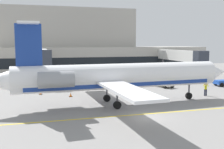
% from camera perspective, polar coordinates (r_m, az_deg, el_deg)
% --- Properties ---
extents(ground, '(120.00, 120.00, 0.11)m').
position_cam_1_polar(ground, '(27.46, 7.36, -9.27)').
color(ground, gray).
extents(terminal_building, '(63.12, 12.92, 16.72)m').
position_cam_1_polar(terminal_building, '(72.13, -6.48, 5.92)').
color(terminal_building, '#B7B2A8').
rests_on(terminal_building, ground).
extents(jet_bridge_west, '(2.40, 18.77, 6.37)m').
position_cam_1_polar(jet_bridge_west, '(54.23, -14.51, 3.91)').
color(jet_bridge_west, silver).
rests_on(jet_bridge_west, ground).
extents(jet_bridge_east, '(2.40, 19.19, 5.97)m').
position_cam_1_polar(jet_bridge_east, '(62.39, 14.52, 3.90)').
color(jet_bridge_east, silver).
rests_on(jet_bridge_east, ground).
extents(regional_jet, '(31.68, 24.48, 9.69)m').
position_cam_1_polar(regional_jet, '(32.09, 1.10, -0.43)').
color(regional_jet, white).
rests_on(regional_jet, ground).
extents(baggage_tug, '(2.70, 3.75, 2.01)m').
position_cam_1_polar(baggage_tug, '(46.39, 10.79, -1.50)').
color(baggage_tug, silver).
rests_on(baggage_tug, ground).
extents(belt_loader, '(3.35, 3.86, 1.94)m').
position_cam_1_polar(belt_loader, '(54.77, -15.84, -0.41)').
color(belt_loader, '#E5B20C').
rests_on(belt_loader, ground).
extents(marshaller, '(0.79, 0.44, 1.95)m').
position_cam_1_polar(marshaller, '(40.22, 19.49, -2.95)').
color(marshaller, '#191E33').
rests_on(marshaller, ground).
extents(safety_cone_alpha, '(0.47, 0.47, 0.55)m').
position_cam_1_polar(safety_cone_alpha, '(34.85, 10.57, -5.37)').
color(safety_cone_alpha, orange).
rests_on(safety_cone_alpha, ground).
extents(safety_cone_bravo, '(0.47, 0.47, 0.55)m').
position_cam_1_polar(safety_cone_bravo, '(40.35, -15.13, -3.82)').
color(safety_cone_bravo, orange).
rests_on(safety_cone_bravo, ground).
extents(safety_cone_charlie, '(0.47, 0.47, 0.55)m').
position_cam_1_polar(safety_cone_charlie, '(37.85, -8.88, -4.36)').
color(safety_cone_charlie, orange).
rests_on(safety_cone_charlie, ground).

